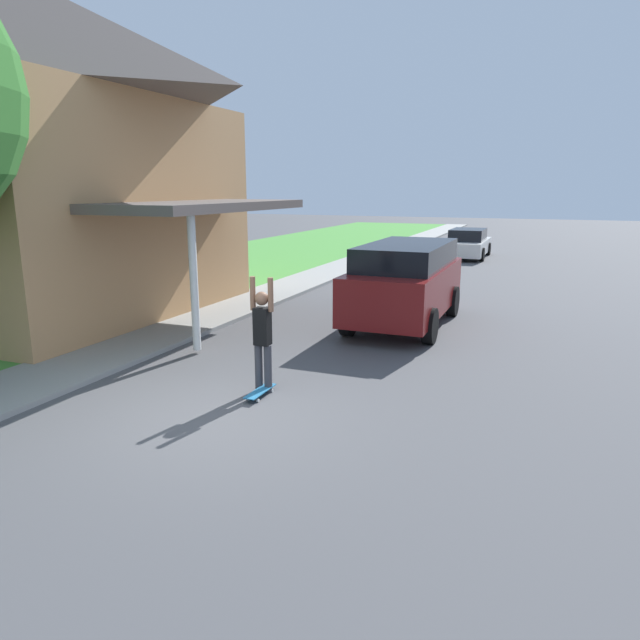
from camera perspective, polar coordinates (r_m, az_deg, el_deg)
name	(u,v)px	position (r m, az deg, el deg)	size (l,w,h in m)	color
ground_plane	(207,419)	(8.61, -11.25, -9.64)	(120.00, 120.00, 0.00)	#49494C
lawn	(87,302)	(18.01, -22.24, 1.71)	(10.00, 80.00, 0.08)	#478E38
sidewalk	(217,314)	(15.30, -10.30, 0.64)	(1.80, 80.00, 0.10)	gray
house	(27,142)	(17.25, -27.25, 15.55)	(11.15, 8.99, 8.39)	tan
suv_parked	(406,281)	(13.98, 8.55, 3.88)	(2.10, 4.78, 1.99)	maroon
car_down_street	(468,244)	(28.63, 14.56, 7.39)	(1.87, 4.52, 1.37)	silver
skateboarder	(263,334)	(9.27, -5.77, -1.37)	(0.41, 0.22, 1.91)	#38383D
skateboard	(260,392)	(9.32, -6.01, -7.13)	(0.21, 0.79, 0.10)	#236B99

